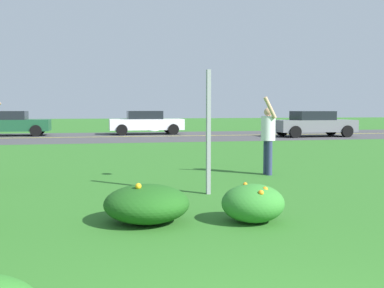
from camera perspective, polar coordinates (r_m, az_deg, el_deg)
ground_plane at (r=14.02m, az=-7.98°, el=-2.09°), size 120.00×120.00×0.00m
highway_strip at (r=25.98m, az=-9.85°, el=0.90°), size 120.00×9.58×0.01m
highway_center_stripe at (r=25.98m, az=-9.85°, el=0.91°), size 120.00×0.16×0.00m
daylily_clump_mid_center at (r=6.46m, az=7.66°, el=-7.37°), size 0.89×0.84×0.56m
daylily_clump_mid_left at (r=6.42m, az=-5.70°, el=-7.46°), size 1.20×1.17×0.58m
sign_post_by_roadside at (r=8.40m, az=2.07°, el=1.47°), size 0.07×0.10×2.30m
person_catcher_white_shirt at (r=11.03m, az=9.51°, el=1.20°), size 0.38×0.50×1.88m
frisbee_white at (r=10.27m, az=-4.82°, el=1.81°), size 0.25×0.25×0.09m
car_dark_green_center_left at (r=28.50m, az=-21.96°, el=2.43°), size 4.50×2.00×1.45m
car_white_center_right at (r=28.24m, az=-5.81°, el=2.72°), size 4.50×2.00×1.45m
car_gray_rightmost at (r=26.68m, az=15.02°, el=2.49°), size 4.50×2.00×1.45m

